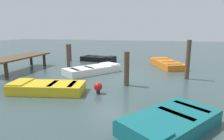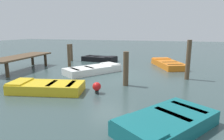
{
  "view_description": "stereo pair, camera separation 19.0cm",
  "coord_description": "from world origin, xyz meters",
  "px_view_note": "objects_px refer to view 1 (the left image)",
  "views": [
    {
      "loc": [
        -10.44,
        -3.14,
        2.6
      ],
      "look_at": [
        0.0,
        0.0,
        0.35
      ],
      "focal_mm": 30.85,
      "sensor_mm": 36.0,
      "label": 1
    },
    {
      "loc": [
        -10.38,
        -3.32,
        2.6
      ],
      "look_at": [
        0.0,
        0.0,
        0.35
      ],
      "focal_mm": 30.85,
      "sensor_mm": 36.0,
      "label": 2
    }
  ],
  "objects_px": {
    "rowboat_yellow": "(47,87)",
    "mooring_piling_mid_right": "(68,56)",
    "rowboat_orange": "(167,64)",
    "mooring_piling_near_right": "(70,53)",
    "rowboat_teal": "(170,122)",
    "rowboat_black": "(98,59)",
    "marker_buoy": "(98,87)",
    "mooring_piling_far_right": "(188,60)",
    "rowboat_white": "(93,69)",
    "dock_segment": "(20,58)",
    "mooring_piling_mid_left": "(127,69)"
  },
  "relations": [
    {
      "from": "dock_segment",
      "to": "rowboat_yellow",
      "type": "distance_m",
      "value": 5.65
    },
    {
      "from": "dock_segment",
      "to": "rowboat_yellow",
      "type": "xyz_separation_m",
      "value": [
        -3.45,
        -4.44,
        -0.61
      ]
    },
    {
      "from": "dock_segment",
      "to": "mooring_piling_near_right",
      "type": "relative_size",
      "value": 3.38
    },
    {
      "from": "mooring_piling_near_right",
      "to": "mooring_piling_mid_right",
      "type": "relative_size",
      "value": 0.9
    },
    {
      "from": "rowboat_black",
      "to": "mooring_piling_mid_left",
      "type": "distance_m",
      "value": 7.71
    },
    {
      "from": "mooring_piling_mid_right",
      "to": "mooring_piling_near_right",
      "type": "bearing_deg",
      "value": 25.55
    },
    {
      "from": "rowboat_teal",
      "to": "mooring_piling_mid_right",
      "type": "bearing_deg",
      "value": -101.23
    },
    {
      "from": "rowboat_orange",
      "to": "mooring_piling_near_right",
      "type": "distance_m",
      "value": 8.08
    },
    {
      "from": "rowboat_teal",
      "to": "mooring_piling_far_right",
      "type": "xyz_separation_m",
      "value": [
        5.98,
        -0.84,
        0.84
      ]
    },
    {
      "from": "mooring_piling_mid_left",
      "to": "dock_segment",
      "type": "bearing_deg",
      "value": 78.95
    },
    {
      "from": "rowboat_yellow",
      "to": "mooring_piling_mid_left",
      "type": "relative_size",
      "value": 2.01
    },
    {
      "from": "rowboat_black",
      "to": "rowboat_teal",
      "type": "bearing_deg",
      "value": -52.32
    },
    {
      "from": "rowboat_white",
      "to": "mooring_piling_near_right",
      "type": "distance_m",
      "value": 5.37
    },
    {
      "from": "rowboat_yellow",
      "to": "mooring_piling_near_right",
      "type": "relative_size",
      "value": 2.25
    },
    {
      "from": "marker_buoy",
      "to": "mooring_piling_mid_right",
      "type": "bearing_deg",
      "value": 39.75
    },
    {
      "from": "rowboat_yellow",
      "to": "rowboat_orange",
      "type": "relative_size",
      "value": 0.87
    },
    {
      "from": "rowboat_white",
      "to": "marker_buoy",
      "type": "xyz_separation_m",
      "value": [
        -3.66,
        -1.73,
        0.07
      ]
    },
    {
      "from": "rowboat_teal",
      "to": "mooring_piling_mid_right",
      "type": "xyz_separation_m",
      "value": [
        7.36,
        7.14,
        0.6
      ]
    },
    {
      "from": "rowboat_yellow",
      "to": "mooring_piling_mid_right",
      "type": "bearing_deg",
      "value": -81.68
    },
    {
      "from": "rowboat_yellow",
      "to": "rowboat_orange",
      "type": "distance_m",
      "value": 9.05
    },
    {
      "from": "mooring_piling_far_right",
      "to": "rowboat_teal",
      "type": "bearing_deg",
      "value": 172.02
    },
    {
      "from": "mooring_piling_mid_left",
      "to": "rowboat_yellow",
      "type": "bearing_deg",
      "value": 123.5
    },
    {
      "from": "rowboat_yellow",
      "to": "rowboat_white",
      "type": "bearing_deg",
      "value": -108.04
    },
    {
      "from": "dock_segment",
      "to": "rowboat_white",
      "type": "distance_m",
      "value": 4.94
    },
    {
      "from": "dock_segment",
      "to": "rowboat_yellow",
      "type": "height_order",
      "value": "dock_segment"
    },
    {
      "from": "rowboat_teal",
      "to": "mooring_piling_mid_left",
      "type": "relative_size",
      "value": 1.93
    },
    {
      "from": "mooring_piling_far_right",
      "to": "mooring_piling_near_right",
      "type": "bearing_deg",
      "value": 67.29
    },
    {
      "from": "mooring_piling_mid_right",
      "to": "mooring_piling_mid_left",
      "type": "distance_m",
      "value": 6.23
    },
    {
      "from": "mooring_piling_near_right",
      "to": "rowboat_white",
      "type": "bearing_deg",
      "value": -136.54
    },
    {
      "from": "rowboat_yellow",
      "to": "rowboat_black",
      "type": "xyz_separation_m",
      "value": [
        8.61,
        0.91,
        0.0
      ]
    },
    {
      "from": "rowboat_black",
      "to": "marker_buoy",
      "type": "height_order",
      "value": "marker_buoy"
    },
    {
      "from": "mooring_piling_near_right",
      "to": "marker_buoy",
      "type": "relative_size",
      "value": 3.04
    },
    {
      "from": "rowboat_orange",
      "to": "mooring_piling_mid_left",
      "type": "bearing_deg",
      "value": 138.49
    },
    {
      "from": "rowboat_teal",
      "to": "rowboat_white",
      "type": "xyz_separation_m",
      "value": [
        5.93,
        4.64,
        -0.0
      ]
    },
    {
      "from": "mooring_piling_mid_right",
      "to": "mooring_piling_far_right",
      "type": "bearing_deg",
      "value": -99.82
    },
    {
      "from": "mooring_piling_mid_left",
      "to": "mooring_piling_near_right",
      "type": "bearing_deg",
      "value": 46.23
    },
    {
      "from": "rowboat_teal",
      "to": "rowboat_black",
      "type": "relative_size",
      "value": 1.04
    },
    {
      "from": "mooring_piling_far_right",
      "to": "mooring_piling_near_right",
      "type": "distance_m",
      "value": 9.93
    },
    {
      "from": "rowboat_teal",
      "to": "mooring_piling_near_right",
      "type": "relative_size",
      "value": 2.16
    },
    {
      "from": "rowboat_yellow",
      "to": "rowboat_black",
      "type": "bearing_deg",
      "value": -96.26
    },
    {
      "from": "rowboat_yellow",
      "to": "mooring_piling_mid_right",
      "type": "xyz_separation_m",
      "value": [
        5.56,
        2.09,
        0.6
      ]
    },
    {
      "from": "mooring_piling_far_right",
      "to": "rowboat_white",
      "type": "bearing_deg",
      "value": 90.52
    },
    {
      "from": "rowboat_teal",
      "to": "mooring_piling_mid_left",
      "type": "height_order",
      "value": "mooring_piling_mid_left"
    },
    {
      "from": "rowboat_orange",
      "to": "rowboat_black",
      "type": "xyz_separation_m",
      "value": [
        0.94,
        5.7,
        0.0
      ]
    },
    {
      "from": "rowboat_yellow",
      "to": "mooring_piling_near_right",
      "type": "bearing_deg",
      "value": -80.12
    },
    {
      "from": "dock_segment",
      "to": "rowboat_black",
      "type": "xyz_separation_m",
      "value": [
        5.16,
        -3.53,
        -0.61
      ]
    },
    {
      "from": "rowboat_teal",
      "to": "mooring_piling_near_right",
      "type": "distance_m",
      "value": 12.87
    },
    {
      "from": "dock_segment",
      "to": "marker_buoy",
      "type": "relative_size",
      "value": 10.29
    },
    {
      "from": "mooring_piling_mid_right",
      "to": "rowboat_white",
      "type": "bearing_deg",
      "value": -119.73
    },
    {
      "from": "rowboat_black",
      "to": "mooring_piling_mid_left",
      "type": "height_order",
      "value": "mooring_piling_mid_left"
    }
  ]
}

